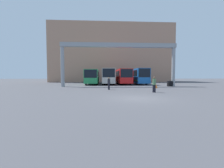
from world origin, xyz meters
name	(u,v)px	position (x,y,z in m)	size (l,w,h in m)	color
ground_plane	(137,98)	(0.00, 0.00, 0.00)	(200.00, 200.00, 0.00)	#47474C
building_backdrop	(112,55)	(0.00, 37.84, 8.76)	(37.26, 12.00, 17.52)	tan
overhead_gantry	(119,52)	(0.00, 13.86, 5.88)	(19.57, 0.80, 7.35)	gray
bus_slot_0	(93,76)	(-5.06, 21.80, 1.77)	(2.60, 11.13, 3.08)	#268C4C
bus_slot_1	(108,76)	(-1.69, 22.03, 1.90)	(2.57, 11.59, 3.30)	beige
bus_slot_2	(123,76)	(1.69, 21.47, 1.85)	(2.55, 10.46, 3.22)	red
bus_slot_3	(138,76)	(5.06, 21.27, 1.91)	(2.47, 10.07, 3.31)	#1959A5
pedestrian_near_center	(154,84)	(2.78, 4.17, 0.90)	(0.35, 0.35, 1.70)	black
pedestrian_mid_left	(109,83)	(-1.97, 7.79, 0.86)	(0.34, 0.34, 1.62)	black
traffic_cone	(156,86)	(4.99, 9.85, 0.35)	(0.46, 0.46, 0.69)	orange
tire_stack	(170,84)	(8.90, 13.77, 0.48)	(1.04, 1.04, 0.96)	black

